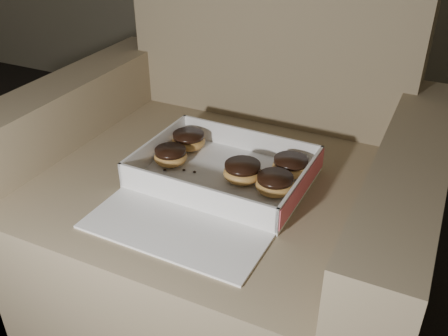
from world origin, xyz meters
name	(u,v)px	position (x,y,z in m)	size (l,w,h in m)	color
armchair	(225,205)	(0.26, 1.09, 0.31)	(0.93, 0.79, 0.97)	#8C7E59
bakery_box	(217,183)	(0.29, 0.98, 0.45)	(0.36, 0.42, 0.06)	white
donut_a	(171,156)	(0.16, 1.01, 0.46)	(0.07, 0.07, 0.04)	gold
donut_b	(275,184)	(0.41, 1.00, 0.46)	(0.08, 0.08, 0.04)	gold
donut_c	(242,172)	(0.33, 1.02, 0.46)	(0.08, 0.08, 0.04)	gold
donut_d	(291,166)	(0.42, 1.08, 0.46)	(0.08, 0.08, 0.04)	gold
donut_e	(189,140)	(0.16, 1.09, 0.46)	(0.08, 0.08, 0.04)	gold
crumb_a	(170,184)	(0.20, 0.94, 0.44)	(0.01, 0.01, 0.00)	black
crumb_b	(195,190)	(0.26, 0.94, 0.44)	(0.01, 0.01, 0.00)	black
crumb_c	(195,172)	(0.23, 1.00, 0.44)	(0.01, 0.01, 0.00)	black
crumb_d	(165,170)	(0.16, 0.98, 0.44)	(0.01, 0.01, 0.00)	black
crumb_e	(184,170)	(0.20, 1.00, 0.44)	(0.01, 0.01, 0.00)	black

